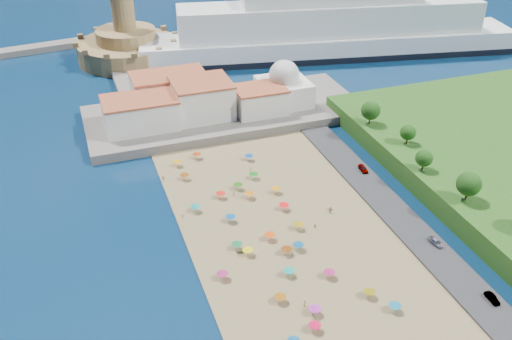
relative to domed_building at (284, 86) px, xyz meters
name	(u,v)px	position (x,y,z in m)	size (l,w,h in m)	color
ground	(276,258)	(-30.00, -71.00, -8.97)	(700.00, 700.00, 0.00)	#071938
terrace	(225,113)	(-20.00, 2.00, -7.47)	(90.00, 36.00, 3.00)	#59544C
jetty	(141,84)	(-42.00, 37.00, -7.77)	(18.00, 70.00, 2.40)	#59544C
waterfront_buildings	(185,100)	(-33.05, 2.64, -1.10)	(57.00, 29.00, 11.00)	silver
domed_building	(284,86)	(0.00, 0.00, 0.00)	(16.00, 16.00, 15.00)	silver
fortress	(127,45)	(-42.00, 67.00, -2.29)	(40.00, 40.00, 32.40)	#9B7F4D
cruise_ship	(330,31)	(38.80, 45.38, 1.19)	(158.58, 51.48, 34.31)	black
beach_parasols	(295,285)	(-30.48, -82.64, -6.83)	(31.96, 118.02, 2.20)	gray
beachgoers	(276,258)	(-30.61, -72.12, -7.86)	(39.03, 95.07, 1.87)	tan
parked_cars	(437,243)	(6.00, -79.74, -7.62)	(2.33, 70.97, 1.44)	gray
hillside_trees	(481,192)	(18.53, -76.30, 1.28)	(17.22, 104.68, 8.19)	#382314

